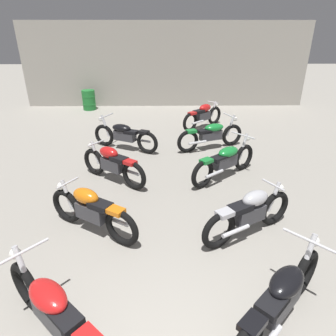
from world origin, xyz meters
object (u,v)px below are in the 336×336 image
Objects in this scene: motorcycle_left_row_3 at (124,135)px; motorcycle_right_row_4 at (203,115)px; motorcycle_right_row_1 at (250,213)px; motorcycle_left_row_0 at (55,313)px; motorcycle_left_row_1 at (91,210)px; motorcycle_right_row_3 at (211,134)px; oil_drum at (89,100)px; motorcycle_left_row_2 at (112,163)px; motorcycle_right_row_2 at (225,161)px; motorcycle_right_row_0 at (281,299)px.

motorcycle_right_row_4 is at bearing 39.17° from motorcycle_left_row_3.
motorcycle_left_row_0 is at bearing -144.32° from motorcycle_right_row_1.
motorcycle_left_row_1 is 2.72m from motorcycle_right_row_1.
oil_drum is (-4.70, 4.80, -0.03)m from motorcycle_right_row_3.
motorcycle_left_row_2 is (0.02, 3.98, 0.01)m from motorcycle_left_row_0.
motorcycle_right_row_2 reaches higher than motorcycle_right_row_4.
motorcycle_left_row_0 is at bearing -90.53° from motorcycle_left_row_3.
motorcycle_right_row_1 is 1.01× the size of motorcycle_right_row_2.
motorcycle_right_row_2 is 8.23m from oil_drum.
oil_drum is at bearing 118.10° from motorcycle_right_row_1.
motorcycle_left_row_1 is 1.05× the size of motorcycle_left_row_2.
motorcycle_left_row_0 is 11.03m from oil_drum.
motorcycle_right_row_2 is (-0.00, 2.20, -0.01)m from motorcycle_right_row_1.
motorcycle_left_row_2 is 3.31m from motorcycle_right_row_3.
motorcycle_left_row_3 is at bearing 144.08° from motorcycle_right_row_2.
motorcycle_right_row_3 is at bearing 38.33° from motorcycle_left_row_2.
motorcycle_right_row_1 is at bearing 86.67° from motorcycle_right_row_0.
oil_drum is at bearing 134.41° from motorcycle_right_row_3.
motorcycle_right_row_4 is at bearing 90.62° from motorcycle_right_row_2.
motorcycle_left_row_3 is at bearing 88.56° from motorcycle_left_row_1.
motorcycle_left_row_3 reaches higher than oil_drum.
motorcycle_right_row_1 reaches higher than oil_drum.
motorcycle_right_row_2 is 0.85× the size of motorcycle_right_row_3.
motorcycle_right_row_1 is at bearing -89.21° from motorcycle_right_row_3.
motorcycle_left_row_3 and motorcycle_right_row_2 have the same top height.
motorcycle_right_row_4 is (2.68, 6.08, 0.00)m from motorcycle_left_row_1.
motorcycle_right_row_2 reaches higher than oil_drum.
oil_drum is (-2.08, 10.83, -0.03)m from motorcycle_left_row_0.
motorcycle_right_row_4 is 1.83× the size of oil_drum.
motorcycle_left_row_3 is at bearing -66.05° from oil_drum.
motorcycle_right_row_0 reaches higher than motorcycle_right_row_1.
motorcycle_left_row_2 is at bearing -91.01° from motorcycle_left_row_3.
motorcycle_right_row_2 is at bearing 3.07° from motorcycle_left_row_2.
motorcycle_left_row_1 is 0.84× the size of motorcycle_right_row_3.
motorcycle_right_row_0 is 3.97m from motorcycle_right_row_2.
motorcycle_left_row_2 is 0.94× the size of motorcycle_right_row_2.
motorcycle_left_row_3 is at bearing -140.83° from motorcycle_right_row_4.
motorcycle_left_row_3 is at bearing -179.66° from motorcycle_right_row_3.
motorcycle_left_row_0 is 1.99× the size of oil_drum.
motorcycle_left_row_2 and motorcycle_right_row_1 have the same top height.
motorcycle_right_row_4 is at bearing -29.95° from oil_drum.
motorcycle_right_row_3 is (2.56, 0.02, 0.00)m from motorcycle_left_row_3.
motorcycle_left_row_0 is 0.82× the size of motorcycle_right_row_3.
motorcycle_right_row_3 is 2.42× the size of oil_drum.
motorcycle_left_row_0 is 3.29m from motorcycle_right_row_1.
motorcycle_left_row_3 is (0.10, 3.98, -0.01)m from motorcycle_left_row_1.
motorcycle_left_row_0 is 4.91m from motorcycle_right_row_2.
motorcycle_left_row_2 is at bearing 89.71° from motorcycle_left_row_0.
oil_drum is (-4.65, 10.68, -0.03)m from motorcycle_right_row_0.
motorcycle_right_row_3 reaches higher than motorcycle_right_row_4.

